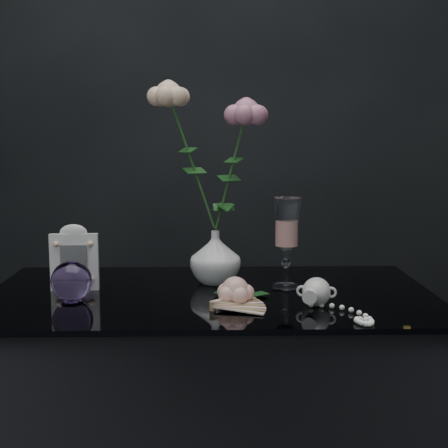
{
  "coord_description": "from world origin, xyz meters",
  "views": [
    {
      "loc": [
        0.0,
        -1.39,
        1.13
      ],
      "look_at": [
        0.03,
        0.07,
        0.92
      ],
      "focal_mm": 50.0,
      "sensor_mm": 36.0,
      "label": 1
    }
  ],
  "objects_px": {
    "paperweight": "(72,281)",
    "loose_rose": "(235,291)",
    "vase": "(215,257)",
    "picture_frame": "(74,257)",
    "pearl_jar": "(316,290)",
    "wine_glass": "(286,243)"
  },
  "relations": [
    {
      "from": "paperweight",
      "to": "pearl_jar",
      "type": "relative_size",
      "value": 0.4
    },
    {
      "from": "wine_glass",
      "to": "paperweight",
      "type": "height_order",
      "value": "wine_glass"
    },
    {
      "from": "vase",
      "to": "wine_glass",
      "type": "relative_size",
      "value": 0.6
    },
    {
      "from": "paperweight",
      "to": "pearl_jar",
      "type": "distance_m",
      "value": 0.54
    },
    {
      "from": "paperweight",
      "to": "loose_rose",
      "type": "distance_m",
      "value": 0.37
    },
    {
      "from": "picture_frame",
      "to": "pearl_jar",
      "type": "distance_m",
      "value": 0.58
    },
    {
      "from": "vase",
      "to": "paperweight",
      "type": "bearing_deg",
      "value": -153.52
    },
    {
      "from": "wine_glass",
      "to": "paperweight",
      "type": "xyz_separation_m",
      "value": [
        -0.49,
        -0.11,
        -0.06
      ]
    },
    {
      "from": "vase",
      "to": "wine_glass",
      "type": "height_order",
      "value": "wine_glass"
    },
    {
      "from": "vase",
      "to": "pearl_jar",
      "type": "xyz_separation_m",
      "value": [
        0.22,
        -0.21,
        -0.03
      ]
    },
    {
      "from": "wine_glass",
      "to": "pearl_jar",
      "type": "height_order",
      "value": "wine_glass"
    },
    {
      "from": "vase",
      "to": "loose_rose",
      "type": "distance_m",
      "value": 0.21
    },
    {
      "from": "loose_rose",
      "to": "pearl_jar",
      "type": "distance_m",
      "value": 0.18
    },
    {
      "from": "picture_frame",
      "to": "pearl_jar",
      "type": "relative_size",
      "value": 0.71
    },
    {
      "from": "loose_rose",
      "to": "pearl_jar",
      "type": "relative_size",
      "value": 0.81
    },
    {
      "from": "picture_frame",
      "to": "loose_rose",
      "type": "height_order",
      "value": "picture_frame"
    },
    {
      "from": "vase",
      "to": "loose_rose",
      "type": "xyz_separation_m",
      "value": [
        0.04,
        -0.2,
        -0.04
      ]
    },
    {
      "from": "loose_rose",
      "to": "picture_frame",
      "type": "bearing_deg",
      "value": 156.41
    },
    {
      "from": "vase",
      "to": "pearl_jar",
      "type": "distance_m",
      "value": 0.3
    },
    {
      "from": "paperweight",
      "to": "loose_rose",
      "type": "xyz_separation_m",
      "value": [
        0.36,
        -0.04,
        -0.01
      ]
    },
    {
      "from": "picture_frame",
      "to": "loose_rose",
      "type": "distance_m",
      "value": 0.41
    },
    {
      "from": "wine_glass",
      "to": "paperweight",
      "type": "bearing_deg",
      "value": -167.76
    }
  ]
}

